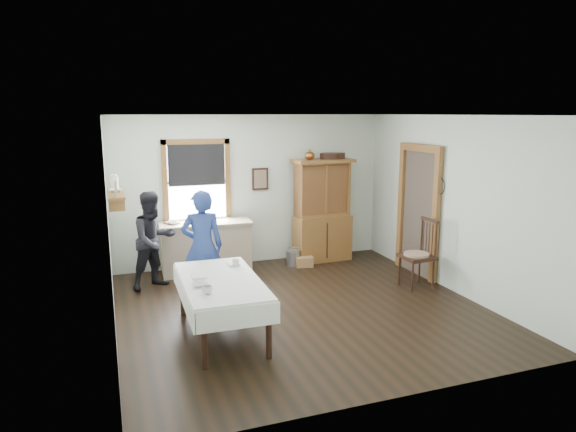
{
  "coord_description": "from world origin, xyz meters",
  "views": [
    {
      "loc": [
        -2.49,
        -6.43,
        2.73
      ],
      "look_at": [
        -0.09,
        0.3,
        1.29
      ],
      "focal_mm": 32.0,
      "sensor_mm": 36.0,
      "label": 1
    }
  ],
  "objects_px": {
    "china_hutch": "(322,210)",
    "wicker_basket": "(304,261)",
    "dining_table": "(221,307)",
    "work_counter": "(206,247)",
    "figure_dark": "(154,244)",
    "woman_blue": "(202,251)",
    "pail": "(293,258)",
    "spindle_chair": "(417,253)"
  },
  "relations": [
    {
      "from": "china_hutch",
      "to": "wicker_basket",
      "type": "xyz_separation_m",
      "value": [
        -0.48,
        -0.3,
        -0.86
      ]
    },
    {
      "from": "china_hutch",
      "to": "dining_table",
      "type": "xyz_separation_m",
      "value": [
        -2.51,
        -2.68,
        -0.58
      ]
    },
    {
      "from": "work_counter",
      "to": "wicker_basket",
      "type": "relative_size",
      "value": 5.12
    },
    {
      "from": "wicker_basket",
      "to": "figure_dark",
      "type": "xyz_separation_m",
      "value": [
        -2.64,
        -0.25,
        0.62
      ]
    },
    {
      "from": "dining_table",
      "to": "woman_blue",
      "type": "bearing_deg",
      "value": 89.65
    },
    {
      "from": "pail",
      "to": "figure_dark",
      "type": "xyz_separation_m",
      "value": [
        -2.48,
        -0.38,
        0.58
      ]
    },
    {
      "from": "china_hutch",
      "to": "wicker_basket",
      "type": "bearing_deg",
      "value": -150.34
    },
    {
      "from": "dining_table",
      "to": "figure_dark",
      "type": "height_order",
      "value": "figure_dark"
    },
    {
      "from": "china_hutch",
      "to": "spindle_chair",
      "type": "relative_size",
      "value": 1.71
    },
    {
      "from": "work_counter",
      "to": "wicker_basket",
      "type": "height_order",
      "value": "work_counter"
    },
    {
      "from": "china_hutch",
      "to": "figure_dark",
      "type": "distance_m",
      "value": 3.17
    },
    {
      "from": "wicker_basket",
      "to": "pail",
      "type": "bearing_deg",
      "value": 140.86
    },
    {
      "from": "woman_blue",
      "to": "pail",
      "type": "bearing_deg",
      "value": -139.49
    },
    {
      "from": "dining_table",
      "to": "woman_blue",
      "type": "height_order",
      "value": "woman_blue"
    },
    {
      "from": "work_counter",
      "to": "figure_dark",
      "type": "distance_m",
      "value": 1.08
    },
    {
      "from": "figure_dark",
      "to": "pail",
      "type": "bearing_deg",
      "value": -17.23
    },
    {
      "from": "china_hutch",
      "to": "spindle_chair",
      "type": "distance_m",
      "value": 2.14
    },
    {
      "from": "spindle_chair",
      "to": "pail",
      "type": "relative_size",
      "value": 4.06
    },
    {
      "from": "work_counter",
      "to": "dining_table",
      "type": "height_order",
      "value": "work_counter"
    },
    {
      "from": "work_counter",
      "to": "china_hutch",
      "type": "xyz_separation_m",
      "value": [
        2.2,
        0.03,
        0.5
      ]
    },
    {
      "from": "work_counter",
      "to": "wicker_basket",
      "type": "distance_m",
      "value": 1.78
    },
    {
      "from": "china_hutch",
      "to": "woman_blue",
      "type": "relative_size",
      "value": 1.24
    },
    {
      "from": "dining_table",
      "to": "pail",
      "type": "bearing_deg",
      "value": 53.18
    },
    {
      "from": "china_hutch",
      "to": "figure_dark",
      "type": "height_order",
      "value": "china_hutch"
    },
    {
      "from": "dining_table",
      "to": "spindle_chair",
      "type": "height_order",
      "value": "spindle_chair"
    },
    {
      "from": "china_hutch",
      "to": "dining_table",
      "type": "relative_size",
      "value": 1.04
    },
    {
      "from": "figure_dark",
      "to": "china_hutch",
      "type": "bearing_deg",
      "value": -15.95
    },
    {
      "from": "woman_blue",
      "to": "china_hutch",
      "type": "bearing_deg",
      "value": -143.72
    },
    {
      "from": "china_hutch",
      "to": "spindle_chair",
      "type": "xyz_separation_m",
      "value": [
        0.78,
        -1.95,
        -0.39
      ]
    },
    {
      "from": "figure_dark",
      "to": "work_counter",
      "type": "bearing_deg",
      "value": 3.55
    },
    {
      "from": "pail",
      "to": "wicker_basket",
      "type": "height_order",
      "value": "pail"
    },
    {
      "from": "dining_table",
      "to": "work_counter",
      "type": "bearing_deg",
      "value": 83.22
    },
    {
      "from": "dining_table",
      "to": "china_hutch",
      "type": "bearing_deg",
      "value": 46.8
    },
    {
      "from": "dining_table",
      "to": "wicker_basket",
      "type": "distance_m",
      "value": 3.14
    },
    {
      "from": "china_hutch",
      "to": "wicker_basket",
      "type": "height_order",
      "value": "china_hutch"
    },
    {
      "from": "woman_blue",
      "to": "dining_table",
      "type": "bearing_deg",
      "value": 96.49
    },
    {
      "from": "pail",
      "to": "woman_blue",
      "type": "distance_m",
      "value": 2.33
    },
    {
      "from": "china_hutch",
      "to": "work_counter",
      "type": "bearing_deg",
      "value": 178.3
    },
    {
      "from": "spindle_chair",
      "to": "figure_dark",
      "type": "height_order",
      "value": "figure_dark"
    },
    {
      "from": "pail",
      "to": "dining_table",
      "type": "bearing_deg",
      "value": -126.82
    },
    {
      "from": "spindle_chair",
      "to": "pail",
      "type": "xyz_separation_m",
      "value": [
        -1.42,
        1.78,
        -0.42
      ]
    },
    {
      "from": "wicker_basket",
      "to": "work_counter",
      "type": "bearing_deg",
      "value": 171.22
    }
  ]
}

